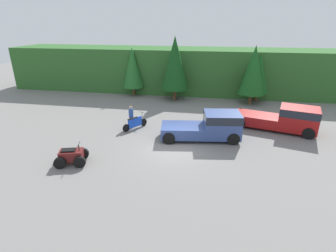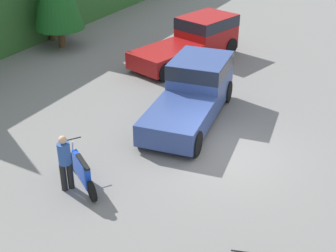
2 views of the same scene
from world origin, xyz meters
name	(u,v)px [view 2 (image 2 of 2)]	position (x,y,z in m)	size (l,w,h in m)	color
ground_plane	(220,153)	(0.00, 0.00, 0.00)	(80.00, 80.00, 0.00)	slate
pickup_truck_red	(195,38)	(7.82, 4.59, 1.03)	(6.29, 3.57, 1.96)	maroon
pickup_truck_second	(194,89)	(2.22, 2.02, 1.03)	(5.74, 2.86, 1.96)	#334784
dirt_bike	(82,171)	(-3.56, 2.93, 0.47)	(1.42, 1.97, 1.15)	black
rider_person	(65,161)	(-3.93, 3.18, 0.96)	(0.50, 0.50, 1.77)	black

